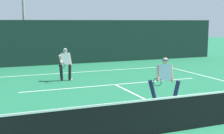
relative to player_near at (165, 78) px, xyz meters
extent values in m
plane|color=#207148|center=(-0.40, -2.69, -0.93)|extent=(80.00, 80.00, 0.00)
cube|color=white|center=(-0.40, 7.81, -0.92)|extent=(10.83, 0.10, 0.01)
cube|color=white|center=(-0.40, 3.71, -0.92)|extent=(8.83, 0.10, 0.01)
cube|color=white|center=(-0.40, 0.51, -0.92)|extent=(0.10, 6.40, 0.01)
cube|color=black|center=(-0.40, -2.69, -0.45)|extent=(11.68, 0.02, 0.94)
cube|color=white|center=(-0.40, -2.69, 0.04)|extent=(11.68, 0.03, 0.05)
cylinder|color=#1E234C|center=(0.38, -0.19, -0.51)|extent=(0.34, 0.27, 0.85)
cylinder|color=#1E234C|center=(-0.36, 0.20, -0.51)|extent=(0.40, 0.31, 0.85)
ellipsoid|color=white|center=(0.38, -0.19, -0.88)|extent=(0.28, 0.22, 0.09)
ellipsoid|color=white|center=(-0.36, 0.20, -0.88)|extent=(0.28, 0.22, 0.09)
cube|color=#9EDBEA|center=(0.01, 0.01, 0.21)|extent=(0.55, 0.52, 0.63)
cylinder|color=tan|center=(0.22, -0.11, 0.18)|extent=(0.19, 0.17, 0.65)
cylinder|color=tan|center=(-0.20, 0.12, 0.18)|extent=(0.32, 0.49, 0.55)
sphere|color=tan|center=(0.01, 0.01, 0.64)|extent=(0.23, 0.23, 0.23)
cylinder|color=#19478C|center=(0.01, 0.01, 0.68)|extent=(0.33, 0.33, 0.04)
cylinder|color=black|center=(-0.37, -0.08, -0.04)|extent=(0.15, 0.24, 0.03)
torus|color=black|center=(-0.53, -0.38, -0.04)|extent=(0.27, 0.16, 0.29)
cylinder|color=black|center=(-2.12, 5.56, -0.52)|extent=(0.19, 0.15, 0.83)
cylinder|color=black|center=(-2.56, 5.58, -0.52)|extent=(0.20, 0.16, 0.83)
ellipsoid|color=white|center=(-2.12, 5.56, -0.88)|extent=(0.26, 0.12, 0.09)
ellipsoid|color=white|center=(-2.56, 5.58, -0.88)|extent=(0.26, 0.12, 0.09)
cube|color=silver|center=(-2.34, 5.57, 0.18)|extent=(0.44, 0.27, 0.59)
cylinder|color=beige|center=(-2.11, 5.56, 0.16)|extent=(0.19, 0.11, 0.64)
cylinder|color=beige|center=(-2.58, 5.58, 0.16)|extent=(0.12, 0.58, 0.44)
sphere|color=beige|center=(-2.34, 5.57, 0.60)|extent=(0.22, 0.22, 0.22)
cylinder|color=#19478C|center=(-2.34, 5.57, 0.64)|extent=(0.25, 0.25, 0.04)
cylinder|color=black|center=(-2.64, 5.34, -0.06)|extent=(0.04, 0.26, 0.03)
torus|color=black|center=(-2.65, 5.00, -0.06)|extent=(0.29, 0.04, 0.29)
sphere|color=#D1E033|center=(-4.00, -1.12, -0.89)|extent=(0.07, 0.07, 0.07)
cube|color=#183029|center=(-0.40, 11.50, 0.60)|extent=(23.32, 0.12, 3.06)
cylinder|color=#9EA39E|center=(-3.45, 13.27, 2.61)|extent=(0.18, 0.18, 7.08)
camera|label=1|loc=(-5.89, -9.46, 2.05)|focal=49.29mm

